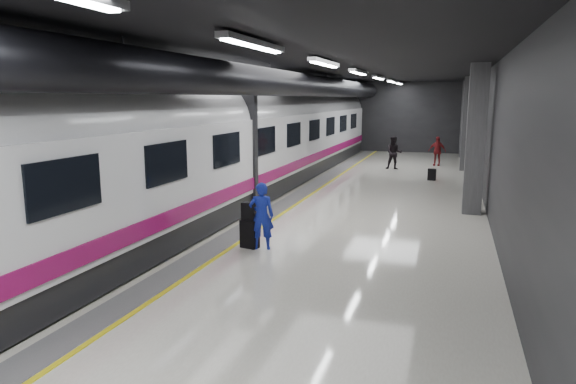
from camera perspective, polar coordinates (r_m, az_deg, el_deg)
The scene contains 9 objects.
ground at distance 15.31m, azimuth 2.60°, elevation -2.77°, with size 40.00×40.00×0.00m, color white.
platform_hall at distance 15.91m, azimuth 2.61°, elevation 10.57°, with size 10.02×40.02×4.51m.
train at distance 16.13m, azimuth -8.59°, elevation 5.25°, with size 3.05×38.00×4.05m.
traveler_main at distance 11.93m, azimuth -2.97°, elevation -2.67°, with size 0.58×0.38×1.58m, color #1B22CE.
suitcase_main at distance 12.15m, azimuth -4.28°, elevation -4.66°, with size 0.41×0.26×0.67m, color black.
shoulder_bag at distance 12.03m, azimuth -4.41°, elevation -2.15°, with size 0.32×0.17×0.42m, color black.
traveler_far_a at distance 25.95m, azimuth 11.70°, elevation 4.29°, with size 0.80×0.62×1.65m, color black.
traveler_far_b at distance 27.99m, azimuth 16.23°, elevation 4.39°, with size 0.89×0.37×1.52m, color maroon.
suitcase_far at distance 22.92m, azimuth 15.70°, elevation 1.89°, with size 0.34×0.22×0.50m, color black.
Camera 1 is at (3.90, -14.39, 3.48)m, focal length 32.00 mm.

